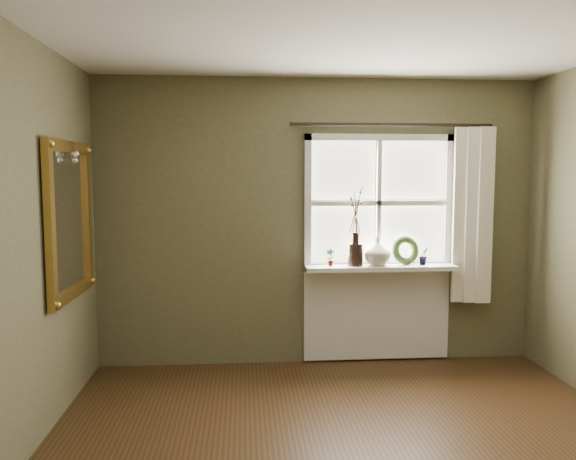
# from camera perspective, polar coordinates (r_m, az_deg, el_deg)

# --- Properties ---
(wall_back) EXTENTS (4.00, 0.10, 2.60)m
(wall_back) POSITION_cam_1_polar(r_m,az_deg,el_deg) (5.17, 3.02, 0.80)
(wall_back) COLOR brown
(wall_back) RESTS_ON ground
(window_frame) EXTENTS (1.36, 0.06, 1.24)m
(window_frame) POSITION_cam_1_polar(r_m,az_deg,el_deg) (5.19, 9.16, 2.75)
(window_frame) COLOR white
(window_frame) RESTS_ON wall_back
(window_sill) EXTENTS (1.36, 0.26, 0.04)m
(window_sill) POSITION_cam_1_polar(r_m,az_deg,el_deg) (5.15, 9.35, -3.78)
(window_sill) COLOR white
(window_sill) RESTS_ON wall_back
(window_apron) EXTENTS (1.36, 0.04, 0.88)m
(window_apron) POSITION_cam_1_polar(r_m,az_deg,el_deg) (5.34, 8.99, -8.25)
(window_apron) COLOR white
(window_apron) RESTS_ON ground
(dark_jug) EXTENTS (0.18, 0.18, 0.20)m
(dark_jug) POSITION_cam_1_polar(r_m,az_deg,el_deg) (5.08, 6.86, -2.49)
(dark_jug) COLOR black
(dark_jug) RESTS_ON window_sill
(cream_vase) EXTENTS (0.29, 0.29, 0.25)m
(cream_vase) POSITION_cam_1_polar(r_m,az_deg,el_deg) (5.12, 9.08, -2.17)
(cream_vase) COLOR beige
(cream_vase) RESTS_ON window_sill
(wreath) EXTENTS (0.28, 0.17, 0.27)m
(wreath) POSITION_cam_1_polar(r_m,az_deg,el_deg) (5.23, 11.84, -2.34)
(wreath) COLOR #314A21
(wreath) RESTS_ON window_sill
(potted_plant_left) EXTENTS (0.10, 0.08, 0.16)m
(potted_plant_left) POSITION_cam_1_polar(r_m,az_deg,el_deg) (5.04, 4.31, -2.77)
(potted_plant_left) COLOR #314A21
(potted_plant_left) RESTS_ON window_sill
(potted_plant_right) EXTENTS (0.11, 0.10, 0.17)m
(potted_plant_right) POSITION_cam_1_polar(r_m,az_deg,el_deg) (5.24, 13.63, -2.54)
(potted_plant_right) COLOR #314A21
(potted_plant_right) RESTS_ON window_sill
(curtain) EXTENTS (0.36, 0.12, 1.59)m
(curtain) POSITION_cam_1_polar(r_m,az_deg,el_deg) (5.37, 18.14, 1.40)
(curtain) COLOR white
(curtain) RESTS_ON wall_back
(curtain_rod) EXTENTS (1.84, 0.03, 0.03)m
(curtain_rod) POSITION_cam_1_polar(r_m,az_deg,el_deg) (5.18, 10.53, 10.47)
(curtain_rod) COLOR black
(curtain_rod) RESTS_ON wall_back
(gilt_mirror) EXTENTS (0.10, 0.97, 1.16)m
(gilt_mirror) POSITION_cam_1_polar(r_m,az_deg,el_deg) (4.46, -21.29, 0.98)
(gilt_mirror) COLOR white
(gilt_mirror) RESTS_ON wall_left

